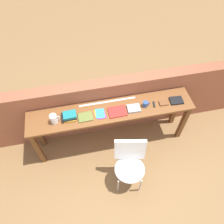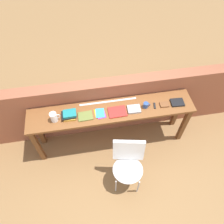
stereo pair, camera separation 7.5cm
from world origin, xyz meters
The scene contains 15 objects.
ground_plane centered at (0.00, 0.00, 0.00)m, with size 40.00×40.00×0.00m, color olive.
brick_wall_back centered at (0.00, 0.64, 0.57)m, with size 6.00×0.20×1.13m, color #935138.
sideboard centered at (0.00, 0.30, 0.74)m, with size 2.50×0.44×0.88m.
chair_white_moulded centered at (0.12, -0.41, 0.53)m, with size 0.52×0.53×0.89m.
pitcher_white centered at (-0.83, 0.26, 0.96)m, with size 0.14×0.10×0.18m.
book_stack_leftmost centered at (-0.62, 0.28, 0.93)m, with size 0.22×0.18×0.09m.
magazine_cycling centered at (-0.39, 0.25, 0.89)m, with size 0.21×0.16×0.02m, color olive.
pamphlet_pile_colourful centered at (-0.18, 0.27, 0.88)m, with size 0.16×0.19×0.01m.
book_open_centre centered at (0.08, 0.25, 0.89)m, with size 0.26×0.20×0.02m, color red.
book_grey_hardcover centered at (0.33, 0.25, 0.90)m, with size 0.19×0.15×0.03m, color #9E9EA3.
mug centered at (0.51, 0.27, 0.92)m, with size 0.11×0.08×0.09m.
multitool_folded centered at (0.65, 0.27, 0.89)m, with size 0.02×0.11×0.02m, color black.
leather_journal_brown centered at (0.80, 0.26, 0.89)m, with size 0.13×0.10×0.02m, color brown.
book_repair_rightmost centered at (1.01, 0.27, 0.89)m, with size 0.20×0.15×0.03m, color black.
ruler_metal_back_edge centered at (-0.02, 0.47, 0.88)m, with size 0.88×0.03×0.00m, color silver.
Camera 1 is at (-0.39, -1.62, 3.45)m, focal length 35.00 mm.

